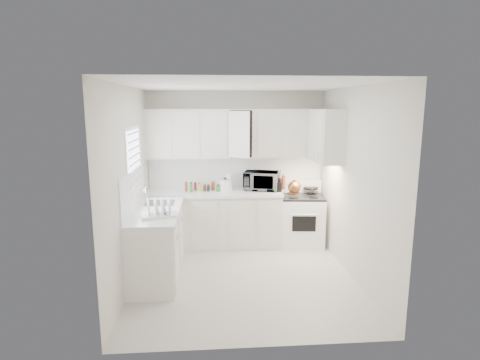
{
  "coord_description": "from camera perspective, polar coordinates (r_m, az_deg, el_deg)",
  "views": [
    {
      "loc": [
        -0.44,
        -5.04,
        2.33
      ],
      "look_at": [
        0.0,
        0.7,
        1.25
      ],
      "focal_mm": 29.1,
      "sensor_mm": 36.0,
      "label": 1
    }
  ],
  "objects": [
    {
      "name": "sauce_right_4",
      "position": [
        6.74,
        6.31,
        -0.43
      ],
      "size": [
        0.06,
        0.06,
        0.19
      ],
      "primitive_type": "cylinder",
      "color": "brown",
      "rests_on": "countertop_back"
    },
    {
      "name": "upper_cabinets_right",
      "position": [
        6.18,
        12.37,
        2.66
      ],
      "size": [
        0.33,
        0.9,
        0.8
      ],
      "primitive_type": null,
      "color": "beige",
      "rests_on": "wall_right"
    },
    {
      "name": "spice_left_3",
      "position": [
        6.5,
        -5.92,
        -1.09
      ],
      "size": [
        0.06,
        0.06,
        0.13
      ],
      "primitive_type": "cylinder",
      "color": "#A2BA2B",
      "rests_on": "countertop_back"
    },
    {
      "name": "countertop_back",
      "position": [
        6.48,
        -3.84,
        -1.91
      ],
      "size": [
        2.24,
        0.64,
        0.05
      ],
      "primitive_type": "cube",
      "color": "silver",
      "rests_on": "lower_cabinets_back"
    },
    {
      "name": "sauce_right_1",
      "position": [
        6.65,
        5.0,
        -0.55
      ],
      "size": [
        0.06,
        0.06,
        0.19
      ],
      "primitive_type": "cylinder",
      "color": "#A2BA2B",
      "rests_on": "countertop_back"
    },
    {
      "name": "spice_left_4",
      "position": [
        6.59,
        -5.25,
        -0.92
      ],
      "size": [
        0.06,
        0.06,
        0.13
      ],
      "primitive_type": "cylinder",
      "color": "#5D291A",
      "rests_on": "countertop_back"
    },
    {
      "name": "spice_left_1",
      "position": [
        6.51,
        -7.24,
        -1.11
      ],
      "size": [
        0.06,
        0.06,
        0.13
      ],
      "primitive_type": "cylinder",
      "color": "#2B832F",
      "rests_on": "countertop_back"
    },
    {
      "name": "lower_cabinets_left",
      "position": [
        5.62,
        -12.06,
        -9.17
      ],
      "size": [
        0.6,
        1.6,
        0.9
      ],
      "primitive_type": null,
      "color": "beige",
      "rests_on": "floor"
    },
    {
      "name": "backsplash_left",
      "position": [
        5.46,
        -15.39,
        -1.44
      ],
      "size": [
        0.02,
        1.6,
        0.55
      ],
      "primitive_type": "cube",
      "color": "silver",
      "rests_on": "wall_left"
    },
    {
      "name": "frying_pan",
      "position": [
        6.82,
        10.32,
        -1.1
      ],
      "size": [
        0.29,
        0.45,
        0.04
      ],
      "primitive_type": null,
      "rotation": [
        0.0,
        0.0,
        -0.1
      ],
      "color": "black",
      "rests_on": "stove"
    },
    {
      "name": "window_blinds",
      "position": [
        5.54,
        -15.17,
        2.17
      ],
      "size": [
        0.06,
        0.96,
        1.06
      ],
      "primitive_type": null,
      "color": "white",
      "rests_on": "wall_left"
    },
    {
      "name": "sauce_right_2",
      "position": [
        6.72,
        5.38,
        -0.44
      ],
      "size": [
        0.06,
        0.06,
        0.19
      ],
      "primitive_type": "cylinder",
      "color": "#5D291A",
      "rests_on": "countertop_back"
    },
    {
      "name": "wall_right",
      "position": [
        5.49,
        16.37,
        -0.61
      ],
      "size": [
        0.0,
        3.2,
        3.2
      ],
      "primitive_type": "plane",
      "rotation": [
        1.57,
        0.0,
        -1.57
      ],
      "color": "beige",
      "rests_on": "ground"
    },
    {
      "name": "spice_left_6",
      "position": [
        6.59,
        -3.95,
        -0.91
      ],
      "size": [
        0.06,
        0.06,
        0.13
      ],
      "primitive_type": "cylinder",
      "color": "brown",
      "rests_on": "countertop_back"
    },
    {
      "name": "spice_left_5",
      "position": [
        6.5,
        -4.6,
        -1.07
      ],
      "size": [
        0.06,
        0.06,
        0.13
      ],
      "primitive_type": "cylinder",
      "color": "black",
      "rests_on": "countertop_back"
    },
    {
      "name": "ceiling",
      "position": [
        5.06,
        0.62,
        13.69
      ],
      "size": [
        3.2,
        3.2,
        0.0
      ],
      "primitive_type": "plane",
      "rotation": [
        3.14,
        0.0,
        0.0
      ],
      "color": "white",
      "rests_on": "ground"
    },
    {
      "name": "spice_left_7",
      "position": [
        6.5,
        -3.28,
        -1.06
      ],
      "size": [
        0.06,
        0.06,
        0.13
      ],
      "primitive_type": "cylinder",
      "color": "#2B832F",
      "rests_on": "countertop_back"
    },
    {
      "name": "sink",
      "position": [
        5.78,
        -11.75,
        -2.19
      ],
      "size": [
        0.42,
        0.38,
        0.3
      ],
      "primitive_type": null,
      "color": "gray",
      "rests_on": "countertop_left"
    },
    {
      "name": "microwave",
      "position": [
        6.57,
        3.14,
        0.19
      ],
      "size": [
        0.63,
        0.45,
        0.38
      ],
      "primitive_type": "imported",
      "rotation": [
        0.0,
        0.0,
        -0.27
      ],
      "color": "gray",
      "rests_on": "countertop_back"
    },
    {
      "name": "dish_rack",
      "position": [
        5.11,
        -11.95,
        -3.88
      ],
      "size": [
        0.5,
        0.42,
        0.24
      ],
      "primitive_type": null,
      "rotation": [
        0.0,
        0.0,
        0.23
      ],
      "color": "white",
      "rests_on": "countertop_left"
    },
    {
      "name": "utensil_crock",
      "position": [
        6.46,
        5.67,
        -0.05
      ],
      "size": [
        0.14,
        0.14,
        0.38
      ],
      "primitive_type": null,
      "rotation": [
        0.0,
        0.0,
        0.09
      ],
      "color": "black",
      "rests_on": "countertop_back"
    },
    {
      "name": "spice_left_2",
      "position": [
        6.6,
        -6.55,
        -0.94
      ],
      "size": [
        0.06,
        0.06,
        0.13
      ],
      "primitive_type": "cylinder",
      "color": "#AD1727",
      "rests_on": "countertop_back"
    },
    {
      "name": "upper_cabinets_back",
      "position": [
        6.54,
        -0.49,
        3.34
      ],
      "size": [
        3.0,
        0.33,
        0.8
      ],
      "primitive_type": null,
      "color": "beige",
      "rests_on": "wall_back"
    },
    {
      "name": "floor",
      "position": [
        5.57,
        0.56,
        -14.11
      ],
      "size": [
        3.2,
        3.2,
        0.0
      ],
      "primitive_type": "plane",
      "color": "#BBB5AB",
      "rests_on": "ground"
    },
    {
      "name": "sauce_right_0",
      "position": [
        6.7,
        4.46,
        -0.46
      ],
      "size": [
        0.06,
        0.06,
        0.19
      ],
      "primitive_type": "cylinder",
      "color": "#AD1727",
      "rests_on": "countertop_back"
    },
    {
      "name": "lower_cabinets_back",
      "position": [
        6.61,
        -3.79,
        -5.92
      ],
      "size": [
        2.22,
        0.6,
        0.9
      ],
      "primitive_type": null,
      "color": "beige",
      "rests_on": "floor"
    },
    {
      "name": "tea_kettle",
      "position": [
        6.41,
        7.95,
        -0.92
      ],
      "size": [
        0.29,
        0.26,
        0.24
      ],
      "primitive_type": null,
      "rotation": [
        0.0,
        0.0,
        -0.19
      ],
      "color": "brown",
      "rests_on": "stove"
    },
    {
      "name": "countertop_left",
      "position": [
        5.47,
        -12.15,
        -4.48
      ],
      "size": [
        0.64,
        1.62,
        0.05
      ],
      "primitive_type": "cube",
      "color": "silver",
      "rests_on": "lower_cabinets_left"
    },
    {
      "name": "paper_towel",
      "position": [
        6.6,
        -1.64,
        -0.25
      ],
      "size": [
        0.12,
        0.12,
        0.27
      ],
      "primitive_type": "cylinder",
      "color": "white",
      "rests_on": "countertop_back"
    },
    {
      "name": "backsplash_back",
      "position": [
        6.73,
        -0.58,
        1.18
      ],
      "size": [
        2.98,
        0.02,
        0.55
      ],
      "primitive_type": "cube",
      "color": "silver",
      "rests_on": "wall_back"
    },
    {
      "name": "wall_back",
      "position": [
        6.73,
        -0.58,
        1.83
      ],
      "size": [
        3.0,
        0.0,
        3.0
      ],
      "primitive_type": "plane",
      "rotation": [
        1.57,
        0.0,
        0.0
      ],
      "color": "beige",
      "rests_on": "ground"
    },
    {
      "name": "spice_left_0",
      "position": [
        6.6,
        -7.85,
        -0.96
      ],
      "size": [
        0.06,
        0.06,
        0.13
      ],
      "primitive_type": "cylinder",
      "color": "brown",
      "rests_on": "countertop_back"
    },
    {
      "name": "rice_cooker",
      "position": [
        6.53,
        -2.16,
        -0.58
      ],
      "size": [
        0.27,
        0.27,
        0.22
      ],
      "primitive_type": null,
      "rotation": [
        0.0,
        0.0,
        -0.27
      ],
      "color": "white",
      "rests_on": "countertop_back"
    },
    {
      "name": "sauce_right_3",
      "position": [
        6.67,
        5.94,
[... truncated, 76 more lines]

